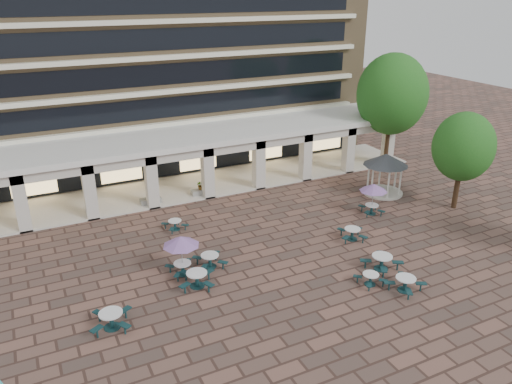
% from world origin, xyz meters
% --- Properties ---
extents(ground, '(120.00, 120.00, 0.00)m').
position_xyz_m(ground, '(0.00, 0.00, 0.00)').
color(ground, brown).
rests_on(ground, ground).
extents(apartment_building, '(40.00, 15.50, 25.20)m').
position_xyz_m(apartment_building, '(0.00, 25.47, 12.60)').
color(apartment_building, '#937853').
rests_on(apartment_building, ground).
extents(retail_arcade, '(42.00, 6.60, 4.40)m').
position_xyz_m(retail_arcade, '(0.00, 14.80, 3.00)').
color(retail_arcade, white).
rests_on(retail_arcade, ground).
extents(picnic_table_2, '(2.06, 2.06, 0.79)m').
position_xyz_m(picnic_table_2, '(6.78, -3.83, 0.47)').
color(picnic_table_2, '#133539').
rests_on(picnic_table_2, ground).
extents(picnic_table_3, '(2.18, 2.18, 0.85)m').
position_xyz_m(picnic_table_3, '(7.07, -1.59, 0.51)').
color(picnic_table_3, '#133539').
rests_on(picnic_table_3, ground).
extents(picnic_table_5, '(2.15, 2.15, 0.83)m').
position_xyz_m(picnic_table_5, '(-7.53, -0.23, 0.50)').
color(picnic_table_5, '#133539').
rests_on(picnic_table_5, ground).
extents(picnic_table_6, '(2.01, 2.01, 2.32)m').
position_xyz_m(picnic_table_6, '(-3.10, 2.77, 1.97)').
color(picnic_table_6, '#133539').
rests_on(picnic_table_6, ground).
extents(picnic_table_7, '(1.48, 1.48, 0.65)m').
position_xyz_m(picnic_table_7, '(5.53, -2.58, 0.39)').
color(picnic_table_7, '#133539').
rests_on(picnic_table_7, ground).
extents(picnic_table_8, '(2.26, 2.26, 0.84)m').
position_xyz_m(picnic_table_8, '(-2.79, 1.31, 0.50)').
color(picnic_table_8, '#133539').
rests_on(picnic_table_8, ground).
extents(picnic_table_9, '(1.64, 1.64, 0.65)m').
position_xyz_m(picnic_table_9, '(-1.80, 8.24, 0.39)').
color(picnic_table_9, '#133539').
rests_on(picnic_table_9, ground).
extents(picnic_table_10, '(2.03, 2.03, 0.75)m').
position_xyz_m(picnic_table_10, '(7.73, 2.06, 0.45)').
color(picnic_table_10, '#133539').
rests_on(picnic_table_10, ground).
extents(picnic_table_11, '(1.93, 1.93, 2.23)m').
position_xyz_m(picnic_table_11, '(11.22, 4.56, 1.89)').
color(picnic_table_11, '#133539').
rests_on(picnic_table_11, ground).
extents(picnic_table_12, '(1.72, 1.72, 0.77)m').
position_xyz_m(picnic_table_12, '(-1.46, 2.86, 0.46)').
color(picnic_table_12, '#133539').
rests_on(picnic_table_12, ground).
extents(gazebo, '(3.36, 3.36, 3.13)m').
position_xyz_m(gazebo, '(14.38, 7.21, 2.36)').
color(gazebo, beige).
rests_on(gazebo, ground).
extents(tree_east_a, '(4.17, 4.17, 6.95)m').
position_xyz_m(tree_east_a, '(17.23, 2.85, 4.54)').
color(tree_east_a, '#3E2618').
rests_on(tree_east_a, ground).
extents(tree_east_c, '(5.88, 5.88, 9.79)m').
position_xyz_m(tree_east_c, '(18.45, 11.91, 6.40)').
color(tree_east_c, '#3E2618').
rests_on(tree_east_c, ground).
extents(planter_left, '(1.50, 0.60, 1.17)m').
position_xyz_m(planter_left, '(-2.17, 12.90, 0.44)').
color(planter_left, gray).
rests_on(planter_left, ground).
extents(planter_right, '(1.50, 0.60, 1.21)m').
position_xyz_m(planter_right, '(1.71, 12.90, 0.47)').
color(planter_right, gray).
rests_on(planter_right, ground).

